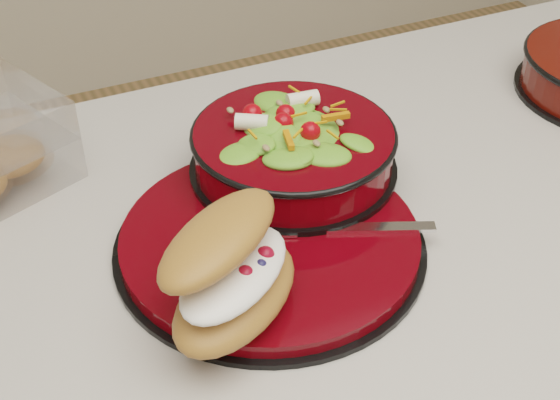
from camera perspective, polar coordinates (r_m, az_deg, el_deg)
name	(u,v)px	position (r m, az deg, el deg)	size (l,w,h in m)	color
dinner_plate	(271,241)	(0.76, -0.66, -3.01)	(0.31, 0.31, 0.02)	black
salad_bowl	(293,143)	(0.82, 0.99, 4.18)	(0.22, 0.22, 0.09)	black
croissant	(232,271)	(0.65, -3.55, -5.21)	(0.17, 0.17, 0.09)	#B27036
fork	(337,228)	(0.76, 4.19, -2.09)	(0.17, 0.09, 0.00)	silver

